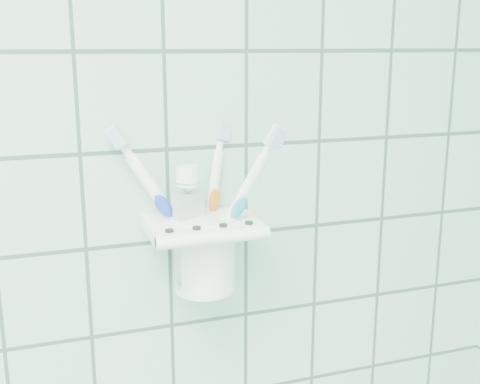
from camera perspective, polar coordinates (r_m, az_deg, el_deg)
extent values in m
cube|color=white|center=(0.74, -4.38, -3.13)|extent=(0.05, 0.02, 0.04)
cube|color=white|center=(0.71, -3.63, -3.20)|extent=(0.13, 0.10, 0.01)
cylinder|color=white|center=(0.66, -2.51, -4.37)|extent=(0.13, 0.01, 0.01)
cylinder|color=black|center=(0.66, -6.72, -3.71)|extent=(0.01, 0.01, 0.00)
cylinder|color=black|center=(0.67, -4.13, -3.47)|extent=(0.01, 0.01, 0.00)
cylinder|color=black|center=(0.68, -1.61, -3.22)|extent=(0.01, 0.01, 0.00)
cylinder|color=black|center=(0.69, 0.85, -2.98)|extent=(0.01, 0.01, 0.00)
cylinder|color=white|center=(0.72, -3.39, -5.81)|extent=(0.07, 0.07, 0.09)
cylinder|color=white|center=(0.71, -3.44, -2.50)|extent=(0.08, 0.08, 0.01)
cylinder|color=black|center=(0.71, -3.45, -2.43)|extent=(0.06, 0.06, 0.00)
cylinder|color=white|center=(0.71, -2.41, -1.55)|extent=(0.11, 0.04, 0.16)
cylinder|color=white|center=(0.69, -2.50, 6.65)|extent=(0.02, 0.01, 0.03)
cube|color=silver|center=(0.68, -2.35, 7.87)|extent=(0.03, 0.02, 0.03)
cube|color=white|center=(0.69, -2.54, 7.93)|extent=(0.03, 0.01, 0.03)
ellipsoid|color=#1E38A5|center=(0.70, -2.29, 0.05)|extent=(0.03, 0.01, 0.04)
cylinder|color=white|center=(0.70, -3.88, -2.53)|extent=(0.06, 0.06, 0.16)
cylinder|color=white|center=(0.68, -4.01, 4.90)|extent=(0.02, 0.02, 0.03)
cube|color=silver|center=(0.68, -3.90, 5.99)|extent=(0.02, 0.02, 0.03)
cube|color=white|center=(0.68, -4.05, 6.06)|extent=(0.02, 0.01, 0.03)
ellipsoid|color=orange|center=(0.69, -3.79, -1.08)|extent=(0.02, 0.02, 0.03)
cylinder|color=white|center=(0.71, -4.30, -1.85)|extent=(0.09, 0.05, 0.17)
cylinder|color=white|center=(0.69, -4.45, 6.07)|extent=(0.02, 0.02, 0.03)
cube|color=silver|center=(0.68, -4.34, 7.25)|extent=(0.02, 0.02, 0.03)
cube|color=white|center=(0.69, -4.50, 7.31)|extent=(0.02, 0.01, 0.03)
ellipsoid|color=teal|center=(0.70, -4.21, -0.30)|extent=(0.03, 0.01, 0.03)
cube|color=silver|center=(0.71, -4.71, -4.44)|extent=(0.04, 0.03, 0.11)
cube|color=silver|center=(0.73, -4.62, -8.44)|extent=(0.04, 0.02, 0.01)
cone|color=silver|center=(0.69, -4.81, 0.33)|extent=(0.04, 0.04, 0.02)
cylinder|color=white|center=(0.69, -4.83, 1.51)|extent=(0.04, 0.04, 0.02)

